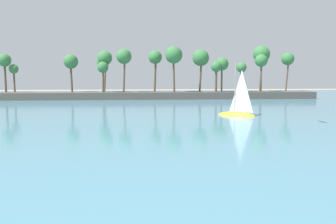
{
  "coord_description": "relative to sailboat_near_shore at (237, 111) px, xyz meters",
  "views": [
    {
      "loc": [
        -1.54,
        -6.39,
        6.99
      ],
      "look_at": [
        -0.2,
        11.91,
        4.9
      ],
      "focal_mm": 38.78,
      "sensor_mm": 36.0,
      "label": 1
    }
  ],
  "objects": [
    {
      "name": "sea",
      "position": [
        -13.33,
        16.3,
        -0.82
      ],
      "size": [
        220.0,
        117.32,
        0.06
      ],
      "primitive_type": "cube",
      "color": "teal",
      "rests_on": "ground"
    },
    {
      "name": "sailboat_near_shore",
      "position": [
        0.0,
        0.0,
        0.0
      ],
      "size": [
        5.98,
        5.03,
        8.8
      ],
      "color": "yellow",
      "rests_on": "sea"
    },
    {
      "name": "palm_headland",
      "position": [
        -10.93,
        35.09,
        3.76
      ],
      "size": [
        83.87,
        6.77,
        13.32
      ],
      "color": "#514C47",
      "rests_on": "ground"
    }
  ]
}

